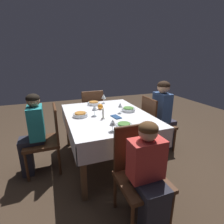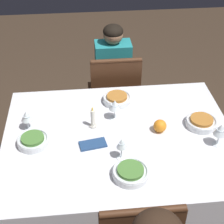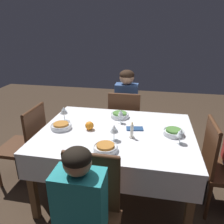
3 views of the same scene
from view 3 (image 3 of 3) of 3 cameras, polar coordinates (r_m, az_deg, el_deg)
name	(u,v)px [view 3 (image 3 of 3)]	position (r m, az deg, el deg)	size (l,w,h in m)	color
ground_plane	(116,190)	(2.53, 1.03, -19.70)	(8.00, 8.00, 0.00)	#3D2D21
dining_table	(116,138)	(2.16, 1.14, -6.76)	(1.47, 1.12, 0.72)	silver
chair_south	(125,120)	(2.97, 3.37, -1.99)	(0.44, 0.44, 0.89)	#472816
chair_north	(87,216)	(1.63, -6.54, -25.28)	(0.44, 0.44, 0.89)	#472816
chair_west	(222,164)	(2.30, 26.85, -12.05)	(0.44, 0.44, 0.89)	#472816
chair_east	(27,142)	(2.59, -21.33, -7.30)	(0.44, 0.44, 0.89)	#472816
person_adult_denim	(127,105)	(3.05, 3.84, 1.96)	(0.30, 0.34, 1.14)	#383342
bowl_south	(120,115)	(2.42, 2.03, -0.76)	(0.20, 0.20, 0.06)	silver
wine_glass_south	(121,113)	(2.25, 2.29, -0.36)	(0.06, 0.06, 0.15)	white
bowl_north	(105,148)	(1.80, -1.73, -9.27)	(0.20, 0.20, 0.06)	silver
wine_glass_north	(114,129)	(1.92, 0.54, -4.49)	(0.08, 0.08, 0.15)	white
bowl_west	(173,132)	(2.12, 15.75, -5.05)	(0.20, 0.20, 0.06)	silver
wine_glass_west	(181,133)	(1.96, 17.51, -5.25)	(0.07, 0.07, 0.14)	white
bowl_east	(61,126)	(2.22, -13.16, -3.56)	(0.21, 0.21, 0.06)	silver
wine_glass_east	(64,111)	(2.36, -12.48, 0.37)	(0.08, 0.08, 0.16)	white
candle_centerpiece	(132,132)	(1.98, 5.21, -5.15)	(0.05, 0.05, 0.16)	beige
orange_fruit	(89,126)	(2.14, -5.91, -3.55)	(0.08, 0.08, 0.08)	orange
napkin_red_folded	(135,129)	(2.16, 5.95, -4.34)	(0.18, 0.11, 0.01)	navy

